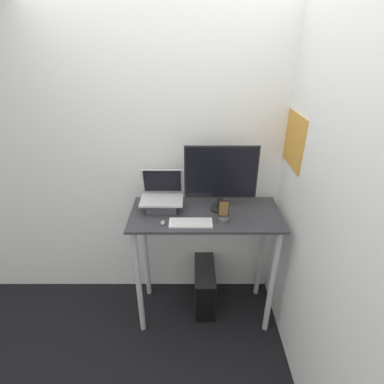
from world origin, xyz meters
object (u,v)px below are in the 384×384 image
(keyboard, at_px, (192,223))
(computer_tower, at_px, (205,286))
(cell_phone, at_px, (225,215))
(mouse, at_px, (164,223))
(monitor, at_px, (222,177))
(laptop, at_px, (163,200))

(keyboard, relative_size, computer_tower, 0.65)
(computer_tower, bearing_deg, cell_phone, -60.43)
(cell_phone, bearing_deg, mouse, -174.80)
(monitor, height_order, keyboard, monitor)
(cell_phone, bearing_deg, computer_tower, 119.57)
(laptop, bearing_deg, mouse, -84.16)
(mouse, bearing_deg, laptop, 95.84)
(laptop, xyz_separation_m, keyboard, (0.22, -0.22, -0.07))
(laptop, xyz_separation_m, cell_phone, (0.46, -0.18, -0.03))
(monitor, bearing_deg, keyboard, -137.48)
(laptop, distance_m, keyboard, 0.32)
(cell_phone, bearing_deg, keyboard, -171.75)
(keyboard, bearing_deg, computer_tower, 62.41)
(laptop, distance_m, mouse, 0.23)
(monitor, xyz_separation_m, mouse, (-0.42, -0.21, -0.27))
(keyboard, xyz_separation_m, mouse, (-0.20, -0.01, 0.00))
(monitor, relative_size, cell_phone, 3.15)
(keyboard, relative_size, cell_phone, 1.81)
(laptop, bearing_deg, keyboard, -44.10)
(laptop, xyz_separation_m, mouse, (0.02, -0.22, -0.07))
(monitor, relative_size, keyboard, 1.75)
(mouse, relative_size, cell_phone, 0.30)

